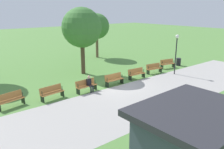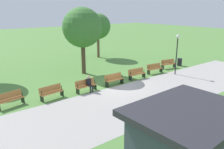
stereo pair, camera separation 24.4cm
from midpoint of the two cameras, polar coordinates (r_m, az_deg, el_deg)
name	(u,v)px [view 1 (the left image)]	position (r m, az deg, el deg)	size (l,w,h in m)	color
ground_plane	(115,85)	(18.00, 0.26, -2.67)	(120.00, 120.00, 0.00)	#54843D
path_paving	(143,97)	(15.81, 7.50, -5.55)	(29.86, 5.78, 0.01)	#A39E99
bench_0	(167,64)	(23.70, 13.53, 2.70)	(1.70, 0.78, 0.89)	#B27538
bench_1	(154,68)	(21.54, 10.21, 1.56)	(1.68, 0.68, 0.89)	#B27538
bench_2	(136,73)	(19.59, 5.81, 0.26)	(1.66, 0.58, 0.89)	#B27538
bench_3	(114,79)	(17.90, 0.13, -1.20)	(1.64, 0.47, 0.89)	#B27538
bench_4	(86,86)	(16.57, -6.96, -2.78)	(1.66, 0.58, 0.89)	#B27538
bench_5	(52,92)	(15.69, -15.37, -4.37)	(1.68, 0.68, 0.89)	#B27538
bench_6	(10,100)	(15.35, -24.66, -5.78)	(1.70, 0.78, 0.89)	#B27538
person_seated	(90,83)	(16.52, -6.09, -2.19)	(0.34, 0.53, 1.20)	black
tree_1	(82,28)	(20.67, -7.97, 11.59)	(3.56, 3.56, 6.02)	#4C3828
tree_2	(97,26)	(27.92, -4.13, 12.01)	(3.05, 3.05, 5.34)	brown
lamp_post	(176,47)	(21.23, 15.63, 6.80)	(0.32, 0.32, 3.64)	black
trash_bin	(178,62)	(25.10, 16.16, 3.09)	(0.49, 0.49, 0.79)	black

